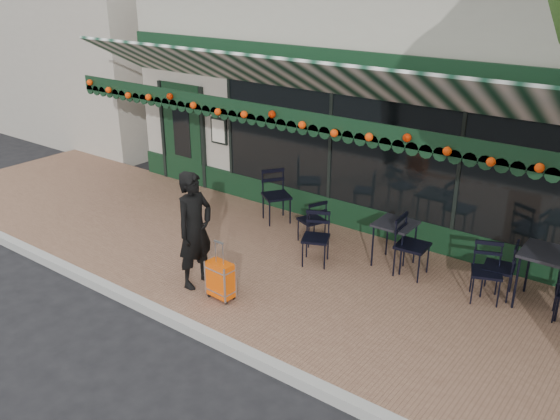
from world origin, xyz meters
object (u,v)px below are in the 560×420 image
Objects in this scene: suitcase at (221,280)px; chair_b_front at (316,239)px; chair_a_front at (487,273)px; chair_a_left at (499,268)px; chair_b_right at (412,246)px; chair_b_left at (312,220)px; chair_solo at (276,196)px; woman at (195,230)px; cafe_table_b at (395,227)px; cafe_table_a at (548,258)px.

suitcase reaches higher than chair_b_front.
chair_b_front is at bearing 169.45° from chair_a_front.
chair_a_left is 0.91× the size of chair_b_right.
suitcase is 1.03× the size of chair_a_left.
chair_solo is at bearing -87.45° from chair_b_left.
chair_b_right is (1.88, 2.33, 0.18)m from suitcase.
chair_a_front is 0.90× the size of chair_b_right.
chair_a_left is at bearing 114.73° from chair_b_left.
chair_b_left is 0.95× the size of chair_b_front.
chair_a_front is at bearing -58.91° from woman.
chair_b_right reaches higher than chair_a_left.
cafe_table_b is at bearing 62.22° from suitcase.
chair_a_left is at bearing 42.00° from suitcase.
cafe_table_b is (1.50, 2.47, 0.36)m from suitcase.
woman is 4.47m from chair_a_left.
suitcase is 4.04m from chair_a_left.
cafe_table_a is 3.40m from chair_b_front.
chair_a_front is at bearing -12.71° from chair_b_front.
chair_b_right is (2.46, 2.22, -0.41)m from woman.
chair_b_right is at bearing -47.47° from woman.
chair_a_front is (-0.10, -0.24, -0.01)m from chair_a_left.
cafe_table_a is 4.86m from chair_solo.
chair_a_front is (3.06, 2.27, 0.13)m from suitcase.
cafe_table_b is (2.09, 2.36, -0.23)m from woman.
woman is 2.04× the size of chair_a_left.
chair_b_front reaches higher than cafe_table_b.
cafe_table_a is 2.26m from cafe_table_b.
cafe_table_a is at bearing -57.86° from chair_solo.
chair_b_left is at bearing -13.25° from woman.
chair_a_front is at bearing -96.77° from chair_b_right.
cafe_table_a is 0.98× the size of chair_a_front.
suitcase is 1.07× the size of cafe_table_a.
chair_a_left is 0.89× the size of chair_solo.
cafe_table_b is at bearing -177.34° from cafe_table_a.
suitcase reaches higher than cafe_table_a.
woman reaches higher than cafe_table_b.
chair_a_left is 1.07× the size of chair_b_left.
chair_a_left is (-0.60, -0.07, -0.32)m from cafe_table_a.
chair_a_front is 1.19m from chair_b_right.
chair_a_left is 0.26m from chair_a_front.
chair_b_left is at bearing -75.51° from chair_solo.
chair_a_left is 4.25m from chair_solo.
chair_a_front is 3.09m from chair_b_left.
cafe_table_a is (3.76, 2.58, 0.46)m from suitcase.
chair_b_front is (-3.28, -0.83, -0.33)m from cafe_table_a.
chair_b_front reaches higher than cafe_table_a.
cafe_table_a is at bearing 115.35° from chair_b_left.
woman is at bearing -146.91° from chair_b_front.
chair_a_front reaches higher than chair_b_left.
cafe_table_a is at bearing -9.87° from chair_b_front.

